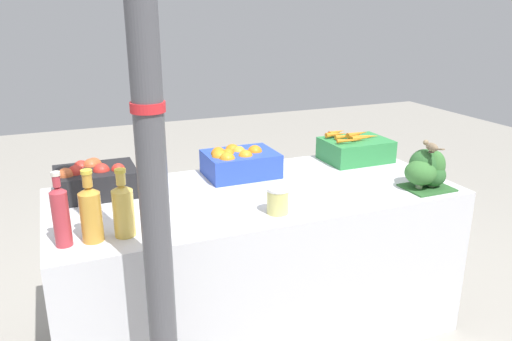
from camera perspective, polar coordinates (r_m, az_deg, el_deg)
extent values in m
plane|color=gray|center=(2.72, 0.00, -17.45)|extent=(10.00, 10.00, 0.00)
cube|color=silver|center=(2.52, 0.00, -10.42)|extent=(1.89, 0.83, 0.76)
cylinder|color=#4C4C51|center=(1.52, -11.97, 2.74)|extent=(0.09, 0.09, 2.37)
cylinder|color=red|center=(1.50, -12.27, 7.12)|extent=(0.10, 0.10, 0.03)
cube|color=black|center=(2.41, -17.83, -1.21)|extent=(0.36, 0.27, 0.12)
sphere|color=red|center=(2.47, -19.33, 0.24)|extent=(0.08, 0.08, 0.08)
sphere|color=#BC562D|center=(2.34, -20.91, -0.57)|extent=(0.07, 0.07, 0.07)
sphere|color=#BC562D|center=(2.46, -18.32, 0.42)|extent=(0.08, 0.08, 0.08)
sphere|color=red|center=(2.35, -15.46, 0.05)|extent=(0.06, 0.06, 0.06)
sphere|color=red|center=(2.36, -19.91, -0.31)|extent=(0.07, 0.07, 0.07)
sphere|color=#BC562D|center=(2.47, -18.03, 0.55)|extent=(0.08, 0.08, 0.08)
sphere|color=red|center=(2.36, -17.24, -0.12)|extent=(0.08, 0.08, 0.08)
cube|color=#2847B7|center=(2.56, -1.77, 0.76)|extent=(0.36, 0.27, 0.12)
sphere|color=orange|center=(2.52, -4.32, 1.84)|extent=(0.08, 0.08, 0.08)
sphere|color=orange|center=(2.48, -4.19, 1.44)|extent=(0.08, 0.08, 0.08)
sphere|color=orange|center=(2.44, -3.31, 1.17)|extent=(0.08, 0.08, 0.08)
sphere|color=orange|center=(2.49, -1.21, 1.54)|extent=(0.07, 0.07, 0.07)
sphere|color=orange|center=(2.58, -1.98, 2.01)|extent=(0.07, 0.07, 0.07)
sphere|color=orange|center=(2.53, -3.22, 1.76)|extent=(0.07, 0.07, 0.07)
sphere|color=orange|center=(2.61, -2.77, 2.17)|extent=(0.08, 0.08, 0.08)
sphere|color=orange|center=(2.56, -0.14, 2.06)|extent=(0.08, 0.08, 0.08)
cube|color=#2D8442|center=(2.86, 11.30, 2.33)|extent=(0.36, 0.27, 0.12)
cone|color=orange|center=(2.85, 9.14, 4.11)|extent=(0.13, 0.03, 0.03)
cone|color=orange|center=(2.89, 9.24, 4.34)|extent=(0.14, 0.08, 0.03)
cone|color=orange|center=(2.74, 10.65, 3.39)|extent=(0.15, 0.05, 0.02)
cone|color=orange|center=(2.82, 11.98, 3.65)|extent=(0.12, 0.03, 0.03)
cone|color=orange|center=(2.88, 12.49, 3.81)|extent=(0.16, 0.05, 0.03)
cone|color=orange|center=(2.84, 10.47, 3.88)|extent=(0.16, 0.03, 0.03)
cone|color=orange|center=(2.86, 11.84, 3.79)|extent=(0.15, 0.05, 0.03)
cone|color=orange|center=(2.87, 11.55, 4.14)|extent=(0.17, 0.07, 0.03)
cube|color=#2D602D|center=(2.52, 18.94, -1.87)|extent=(0.22, 0.18, 0.01)
ellipsoid|color=#387033|center=(2.52, 19.64, 0.54)|extent=(0.11, 0.11, 0.15)
cylinder|color=#B2C693|center=(2.54, 19.43, -1.36)|extent=(0.03, 0.03, 0.02)
ellipsoid|color=#2D602D|center=(2.51, 18.74, 0.64)|extent=(0.15, 0.15, 0.15)
cylinder|color=#B2C693|center=(2.54, 18.53, -1.27)|extent=(0.03, 0.03, 0.02)
ellipsoid|color=#2D602D|center=(2.52, 19.57, -0.48)|extent=(0.12, 0.12, 0.11)
cylinder|color=#B2C693|center=(2.53, 19.47, -1.44)|extent=(0.03, 0.03, 0.02)
ellipsoid|color=#387033|center=(2.47, 18.28, -0.23)|extent=(0.15, 0.15, 0.12)
cylinder|color=#B2C693|center=(2.49, 18.14, -1.64)|extent=(0.03, 0.03, 0.02)
cylinder|color=#B2333D|center=(1.92, -21.36, -5.20)|extent=(0.06, 0.06, 0.21)
cone|color=#B2333D|center=(1.88, -21.75, -2.02)|extent=(0.06, 0.06, 0.02)
cylinder|color=#B2333D|center=(1.87, -21.86, -1.14)|extent=(0.03, 0.03, 0.04)
cylinder|color=silver|center=(1.87, -21.96, -0.34)|extent=(0.03, 0.03, 0.01)
cylinder|color=gold|center=(1.93, -18.31, -5.09)|extent=(0.08, 0.08, 0.19)
cone|color=gold|center=(1.89, -18.62, -2.12)|extent=(0.08, 0.08, 0.02)
cylinder|color=gold|center=(1.88, -18.74, -1.06)|extent=(0.04, 0.04, 0.05)
cylinder|color=gold|center=(1.87, -18.83, -0.14)|extent=(0.04, 0.04, 0.01)
cylinder|color=gold|center=(1.94, -14.88, -4.74)|extent=(0.08, 0.08, 0.18)
cone|color=gold|center=(1.90, -15.13, -1.89)|extent=(0.08, 0.08, 0.02)
cylinder|color=gold|center=(1.89, -15.21, -0.90)|extent=(0.04, 0.04, 0.05)
cylinder|color=gold|center=(1.88, -15.29, -0.04)|extent=(0.04, 0.04, 0.01)
cylinder|color=#D1CC75|center=(2.09, 2.49, -3.59)|extent=(0.09, 0.09, 0.10)
cylinder|color=white|center=(2.07, 2.51, -2.14)|extent=(0.09, 0.09, 0.01)
cube|color=#4C3D2D|center=(2.45, 19.41, 2.01)|extent=(0.02, 0.02, 0.01)
ellipsoid|color=#7A664C|center=(2.44, 19.46, 2.53)|extent=(0.04, 0.07, 0.04)
sphere|color=#897556|center=(2.47, 18.84, 3.05)|extent=(0.03, 0.03, 0.03)
cone|color=#4C3D28|center=(2.48, 18.66, 3.12)|extent=(0.01, 0.01, 0.01)
cube|color=#7A664C|center=(2.40, 20.33, 2.29)|extent=(0.02, 0.04, 0.01)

